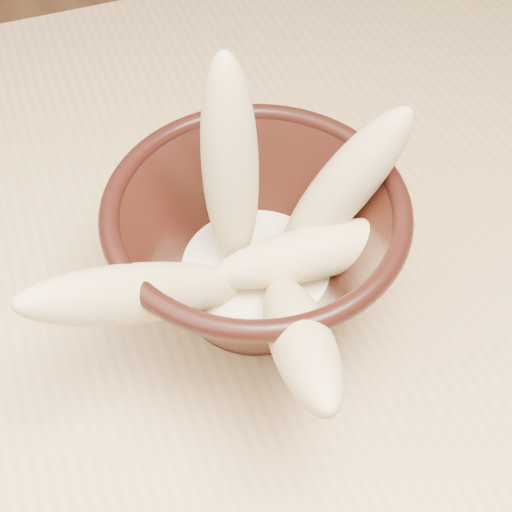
{
  "coord_description": "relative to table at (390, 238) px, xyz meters",
  "views": [
    {
      "loc": [
        -0.29,
        -0.4,
        1.23
      ],
      "look_at": [
        -0.18,
        -0.08,
        0.81
      ],
      "focal_mm": 50.0,
      "sensor_mm": 36.0,
      "label": 1
    }
  ],
  "objects": [
    {
      "name": "banana_front",
      "position": [
        -0.18,
        -0.18,
        0.17
      ],
      "size": [
        0.08,
        0.18,
        0.13
      ],
      "primitive_type": "ellipsoid",
      "rotation": [
        1.02,
        0.0,
        -0.22
      ],
      "color": "tan",
      "rests_on": "bowl"
    },
    {
      "name": "bowl",
      "position": [
        -0.18,
        -0.08,
        0.15
      ],
      "size": [
        0.22,
        0.22,
        0.12
      ],
      "rotation": [
        0.0,
        0.0,
        0.1
      ],
      "color": "black",
      "rests_on": "table"
    },
    {
      "name": "banana_across",
      "position": [
        -0.14,
        -0.1,
        0.15
      ],
      "size": [
        0.16,
        0.06,
        0.05
      ],
      "primitive_type": "ellipsoid",
      "rotation": [
        1.5,
        0.0,
        1.46
      ],
      "color": "tan",
      "rests_on": "bowl"
    },
    {
      "name": "banana_upright",
      "position": [
        -0.19,
        -0.05,
        0.21
      ],
      "size": [
        0.06,
        0.08,
        0.18
      ],
      "primitive_type": "ellipsoid",
      "rotation": [
        0.21,
        0.0,
        2.91
      ],
      "color": "tan",
      "rests_on": "bowl"
    },
    {
      "name": "table",
      "position": [
        0.0,
        0.0,
        0.0
      ],
      "size": [
        1.2,
        0.8,
        0.75
      ],
      "color": "tan",
      "rests_on": "ground"
    },
    {
      "name": "milk_puddle",
      "position": [
        -0.18,
        -0.08,
        0.12
      ],
      "size": [
        0.12,
        0.12,
        0.02
      ],
      "primitive_type": "cylinder",
      "color": "#FFF3CD",
      "rests_on": "bowl"
    },
    {
      "name": "banana_left",
      "position": [
        -0.27,
        -0.11,
        0.18
      ],
      "size": [
        0.18,
        0.09,
        0.14
      ],
      "primitive_type": "ellipsoid",
      "rotation": [
        0.99,
        0.0,
        -1.29
      ],
      "color": "tan",
      "rests_on": "bowl"
    },
    {
      "name": "banana_right",
      "position": [
        -0.11,
        -0.08,
        0.19
      ],
      "size": [
        0.12,
        0.05,
        0.15
      ],
      "primitive_type": "ellipsoid",
      "rotation": [
        0.57,
        0.0,
        1.48
      ],
      "color": "tan",
      "rests_on": "bowl"
    }
  ]
}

